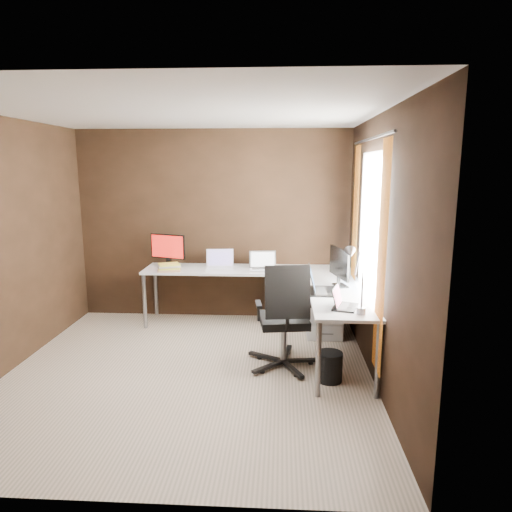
{
  "coord_description": "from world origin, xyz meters",
  "views": [
    {
      "loc": [
        0.9,
        -4.19,
        2.01
      ],
      "look_at": [
        0.61,
        0.95,
        1.01
      ],
      "focal_mm": 32.0,
      "sensor_mm": 36.0,
      "label": 1
    }
  ],
  "objects": [
    {
      "name": "mouse_corner",
      "position": [
        1.0,
        1.35,
        0.75
      ],
      "size": [
        0.1,
        0.08,
        0.03
      ],
      "primitive_type": "ellipsoid",
      "rotation": [
        0.0,
        0.0,
        -0.34
      ],
      "color": "black",
      "rests_on": "desk"
    },
    {
      "name": "monitor_left",
      "position": [
        -0.56,
        1.54,
        0.97
      ],
      "size": [
        0.48,
        0.21,
        0.43
      ],
      "rotation": [
        0.0,
        0.0,
        -0.34
      ],
      "color": "black",
      "rests_on": "desk"
    },
    {
      "name": "room",
      "position": [
        0.34,
        0.07,
        1.28
      ],
      "size": [
        3.6,
        3.6,
        2.5
      ],
      "color": "beige",
      "rests_on": "ground"
    },
    {
      "name": "laptop_black_small",
      "position": [
        1.47,
        -0.09,
        0.77
      ],
      "size": [
        0.28,
        0.34,
        0.2
      ],
      "rotation": [
        0.0,
        0.0,
        1.28
      ],
      "color": "black",
      "rests_on": "desk"
    },
    {
      "name": "desk",
      "position": [
        0.84,
        1.04,
        0.68
      ],
      "size": [
        2.65,
        2.25,
        0.73
      ],
      "color": "white",
      "rests_on": "ground"
    },
    {
      "name": "mouse_left",
      "position": [
        -0.61,
        1.37,
        0.75
      ],
      "size": [
        0.11,
        0.09,
        0.04
      ],
      "primitive_type": "ellipsoid",
      "rotation": [
        0.0,
        0.0,
        -0.29
      ],
      "color": "black",
      "rests_on": "desk"
    },
    {
      "name": "drawer_pedestal",
      "position": [
        1.43,
        1.15,
        0.3
      ],
      "size": [
        0.42,
        0.5,
        0.6
      ],
      "primitive_type": "cube",
      "color": "white",
      "rests_on": "ground"
    },
    {
      "name": "monitor_right",
      "position": [
        1.54,
        0.68,
        0.97
      ],
      "size": [
        0.18,
        0.5,
        0.42
      ],
      "rotation": [
        0.0,
        0.0,
        1.82
      ],
      "color": "black",
      "rests_on": "desk"
    },
    {
      "name": "wastebasket",
      "position": [
        1.38,
        -0.1,
        0.14
      ],
      "size": [
        0.31,
        0.31,
        0.28
      ],
      "primitive_type": "cylinder",
      "rotation": [
        0.0,
        0.0,
        0.3
      ],
      "color": "black",
      "rests_on": "ground"
    },
    {
      "name": "book_stack",
      "position": [
        -0.5,
        1.33,
        0.77
      ],
      "size": [
        0.33,
        0.29,
        0.09
      ],
      "rotation": [
        0.0,
        0.0,
        0.3
      ],
      "color": "tan",
      "rests_on": "desk"
    },
    {
      "name": "desk_lamp",
      "position": [
        1.55,
        -0.21,
        1.1
      ],
      "size": [
        0.19,
        0.22,
        0.6
      ],
      "rotation": [
        0.0,
        0.0,
        -0.12
      ],
      "color": "slate",
      "rests_on": "desk"
    },
    {
      "name": "office_chair",
      "position": [
        0.94,
        0.19,
        0.32
      ],
      "size": [
        0.62,
        0.62,
        1.1
      ],
      "rotation": [
        0.0,
        0.0,
        0.14
      ],
      "color": "black",
      "rests_on": "ground"
    },
    {
      "name": "laptop_white",
      "position": [
        0.11,
        1.54,
        0.78
      ],
      "size": [
        0.37,
        0.28,
        0.23
      ],
      "rotation": [
        0.0,
        0.0,
        0.11
      ],
      "color": "white",
      "rests_on": "desk"
    },
    {
      "name": "laptop_black_big",
      "position": [
        1.3,
        0.44,
        0.79
      ],
      "size": [
        0.31,
        0.42,
        0.27
      ],
      "rotation": [
        0.0,
        0.0,
        1.53
      ],
      "color": "black",
      "rests_on": "desk"
    },
    {
      "name": "laptop_silver",
      "position": [
        0.67,
        1.47,
        0.78
      ],
      "size": [
        0.37,
        0.28,
        0.23
      ],
      "rotation": [
        0.0,
        0.0,
        0.12
      ],
      "color": "silver",
      "rests_on": "desk"
    }
  ]
}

